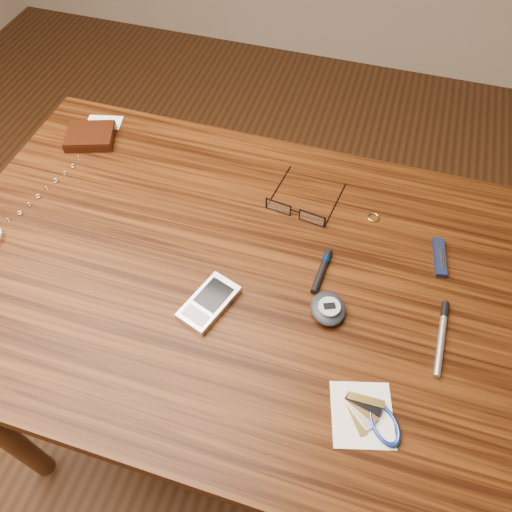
{
  "coord_description": "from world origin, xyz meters",
  "views": [
    {
      "loc": [
        0.21,
        -0.46,
        1.46
      ],
      "look_at": [
        0.06,
        0.03,
        0.76
      ],
      "focal_mm": 35.0,
      "sensor_mm": 36.0,
      "label": 1
    }
  ],
  "objects_px": {
    "wallet_and_card": "(91,136)",
    "silver_pen": "(442,332)",
    "pocket_knife": "(440,257)",
    "eyeglasses": "(296,210)",
    "pedometer": "(328,308)",
    "desk": "(222,296)",
    "pda_phone": "(209,303)",
    "notepad_keys": "(373,418)"
  },
  "relations": [
    {
      "from": "wallet_and_card",
      "to": "silver_pen",
      "type": "height_order",
      "value": "wallet_and_card"
    },
    {
      "from": "pda_phone",
      "to": "pedometer",
      "type": "height_order",
      "value": "pedometer"
    },
    {
      "from": "silver_pen",
      "to": "pocket_knife",
      "type": "bearing_deg",
      "value": 96.14
    },
    {
      "from": "notepad_keys",
      "to": "pocket_knife",
      "type": "height_order",
      "value": "same"
    },
    {
      "from": "wallet_and_card",
      "to": "notepad_keys",
      "type": "distance_m",
      "value": 0.8
    },
    {
      "from": "desk",
      "to": "pedometer",
      "type": "xyz_separation_m",
      "value": [
        0.2,
        -0.04,
        0.11
      ]
    },
    {
      "from": "wallet_and_card",
      "to": "pocket_knife",
      "type": "xyz_separation_m",
      "value": [
        0.74,
        -0.1,
        -0.01
      ]
    },
    {
      "from": "pocket_knife",
      "to": "silver_pen",
      "type": "bearing_deg",
      "value": -83.86
    },
    {
      "from": "eyeglasses",
      "to": "pocket_knife",
      "type": "height_order",
      "value": "eyeglasses"
    },
    {
      "from": "desk",
      "to": "pocket_knife",
      "type": "height_order",
      "value": "pocket_knife"
    },
    {
      "from": "pda_phone",
      "to": "desk",
      "type": "bearing_deg",
      "value": 98.71
    },
    {
      "from": "silver_pen",
      "to": "desk",
      "type": "bearing_deg",
      "value": 176.76
    },
    {
      "from": "eyeglasses",
      "to": "pedometer",
      "type": "bearing_deg",
      "value": -62.02
    },
    {
      "from": "wallet_and_card",
      "to": "pocket_knife",
      "type": "distance_m",
      "value": 0.75
    },
    {
      "from": "eyeglasses",
      "to": "desk",
      "type": "bearing_deg",
      "value": -123.16
    },
    {
      "from": "wallet_and_card",
      "to": "silver_pen",
      "type": "distance_m",
      "value": 0.8
    },
    {
      "from": "pocket_knife",
      "to": "silver_pen",
      "type": "relative_size",
      "value": 0.61
    },
    {
      "from": "pocket_knife",
      "to": "pedometer",
      "type": "bearing_deg",
      "value": -135.28
    },
    {
      "from": "pda_phone",
      "to": "pocket_knife",
      "type": "relative_size",
      "value": 1.41
    },
    {
      "from": "wallet_and_card",
      "to": "pedometer",
      "type": "relative_size",
      "value": 1.77
    },
    {
      "from": "desk",
      "to": "eyeglasses",
      "type": "xyz_separation_m",
      "value": [
        0.1,
        0.15,
        0.11
      ]
    },
    {
      "from": "desk",
      "to": "eyeglasses",
      "type": "relative_size",
      "value": 7.21
    },
    {
      "from": "desk",
      "to": "pocket_knife",
      "type": "relative_size",
      "value": 11.99
    },
    {
      "from": "desk",
      "to": "eyeglasses",
      "type": "bearing_deg",
      "value": 56.84
    },
    {
      "from": "notepad_keys",
      "to": "wallet_and_card",
      "type": "bearing_deg",
      "value": 147.91
    },
    {
      "from": "wallet_and_card",
      "to": "pocket_knife",
      "type": "relative_size",
      "value": 1.75
    },
    {
      "from": "desk",
      "to": "notepad_keys",
      "type": "distance_m",
      "value": 0.37
    },
    {
      "from": "pda_phone",
      "to": "pocket_knife",
      "type": "bearing_deg",
      "value": 30.37
    },
    {
      "from": "pda_phone",
      "to": "pedometer",
      "type": "distance_m",
      "value": 0.19
    },
    {
      "from": "pocket_knife",
      "to": "silver_pen",
      "type": "xyz_separation_m",
      "value": [
        0.02,
        -0.15,
        0.0
      ]
    },
    {
      "from": "pedometer",
      "to": "notepad_keys",
      "type": "height_order",
      "value": "pedometer"
    },
    {
      "from": "desk",
      "to": "eyeglasses",
      "type": "height_order",
      "value": "eyeglasses"
    },
    {
      "from": "wallet_and_card",
      "to": "pda_phone",
      "type": "distance_m",
      "value": 0.5
    },
    {
      "from": "wallet_and_card",
      "to": "pda_phone",
      "type": "relative_size",
      "value": 1.25
    },
    {
      "from": "eyeglasses",
      "to": "pocket_knife",
      "type": "xyz_separation_m",
      "value": [
        0.27,
        -0.03,
        -0.01
      ]
    },
    {
      "from": "eyeglasses",
      "to": "silver_pen",
      "type": "distance_m",
      "value": 0.33
    },
    {
      "from": "eyeglasses",
      "to": "pedometer",
      "type": "xyz_separation_m",
      "value": [
        0.1,
        -0.19,
        -0.0
      ]
    },
    {
      "from": "pedometer",
      "to": "notepad_keys",
      "type": "relative_size",
      "value": 0.66
    },
    {
      "from": "notepad_keys",
      "to": "eyeglasses",
      "type": "bearing_deg",
      "value": 120.26
    },
    {
      "from": "notepad_keys",
      "to": "pocket_knife",
      "type": "relative_size",
      "value": 1.5
    },
    {
      "from": "pda_phone",
      "to": "pedometer",
      "type": "xyz_separation_m",
      "value": [
        0.19,
        0.04,
        0.0
      ]
    },
    {
      "from": "eyeglasses",
      "to": "wallet_and_card",
      "type": "bearing_deg",
      "value": 170.66
    }
  ]
}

